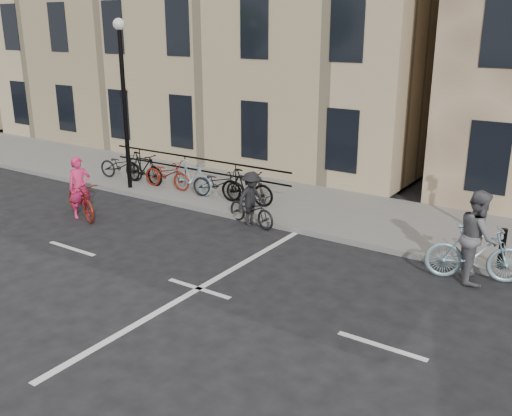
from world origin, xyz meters
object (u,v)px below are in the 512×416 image
Objects in this scene: cyclist_pink at (81,196)px; cyclist_dark at (251,204)px; lamp_post at (123,84)px; cyclist_grey at (477,245)px.

cyclist_pink reaches higher than cyclist_dark.
lamp_post reaches higher than cyclist_dark.
cyclist_pink is (0.75, -2.61, -2.89)m from lamp_post.
lamp_post is at bearing 65.43° from cyclist_grey.
cyclist_grey is at bearing -59.14° from cyclist_pink.
cyclist_dark is (5.16, -0.50, -2.90)m from lamp_post.
cyclist_dark is at bearing 66.73° from cyclist_grey.
lamp_post is 5.94m from cyclist_dark.
cyclist_grey is (10.35, 1.83, 0.20)m from cyclist_pink.
cyclist_grey is (11.10, -0.78, -2.68)m from lamp_post.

